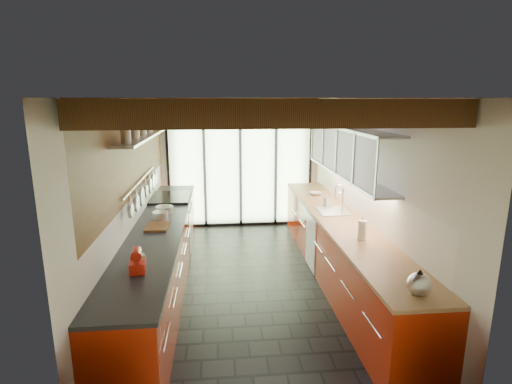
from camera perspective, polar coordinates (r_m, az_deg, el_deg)
The scene contains 18 objects.
ground at distance 5.92m, azimuth -0.58°, elevation -12.79°, with size 5.50×5.50×0.00m, color black.
room_shell at distance 5.40m, azimuth -0.62°, elevation 3.18°, with size 5.50×5.50×5.50m.
ceiling_beams at distance 5.69m, azimuth -0.97°, elevation 11.88°, with size 3.14×5.06×4.90m.
glass_door at distance 8.06m, azimuth -2.26°, elevation 6.55°, with size 2.95×0.10×2.90m.
left_counter at distance 5.77m, azimuth -13.46°, elevation -8.87°, with size 0.68×5.00×0.92m.
range_stove at distance 7.12m, azimuth -11.92°, elevation -4.43°, with size 0.66×0.90×0.97m.
right_counter at distance 5.97m, azimuth 11.82°, elevation -8.03°, with size 0.68×5.00×0.92m.
sink_assembly at distance 6.18m, azimuth 11.07°, elevation -2.38°, with size 0.45×0.52×0.43m.
upper_cabinets_right at distance 5.95m, azimuth 13.04°, elevation 5.69°, with size 0.34×3.00×3.00m.
left_wall_fixtures at distance 5.74m, azimuth -15.73°, elevation 4.61°, with size 0.28×2.60×0.96m.
stand_mixer at distance 4.20m, azimuth -16.55°, elevation -9.50°, with size 0.18×0.28×0.24m.
pot_large at distance 5.74m, azimuth -13.49°, elevation -3.41°, with size 0.21×0.21×0.14m, color silver.
pot_small at distance 6.15m, azimuth -12.95°, elevation -2.44°, with size 0.26×0.26×0.10m, color silver.
cutting_board at distance 5.46m, azimuth -13.90°, elevation -4.84°, with size 0.29×0.40×0.03m, color brown.
kettle at distance 3.83m, azimuth 22.27°, elevation -11.94°, with size 0.22×0.27×0.25m.
paper_towel at distance 5.02m, azimuth 14.94°, elevation -5.30°, with size 0.13×0.13×0.29m.
soap_bottle at distance 6.47m, azimuth 10.11°, elevation -1.11°, with size 0.09×0.09×0.19m, color silver.
bowl at distance 7.18m, azimuth 8.54°, elevation -0.21°, with size 0.21×0.21×0.05m, color silver.
Camera 1 is at (-0.45, -5.30, 2.59)m, focal length 28.00 mm.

